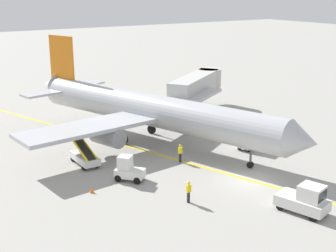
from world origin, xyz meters
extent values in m
plane|color=#9E9B93|center=(0.00, 0.00, 0.00)|extent=(300.00, 300.00, 0.00)
cube|color=yellow|center=(-1.56, 5.00, 0.00)|extent=(25.66, 75.96, 0.01)
cylinder|color=#B2B5BA|center=(-1.56, 13.02, 3.45)|extent=(12.65, 29.50, 3.30)
cone|color=#B2B5BA|center=(3.58, -2.35, 3.45)|extent=(3.83, 3.30, 3.23)
cone|color=#B2B5BA|center=(-6.76, 28.57, 3.85)|extent=(3.86, 3.65, 3.14)
cube|color=#B2B5BA|center=(5.07, 16.81, 3.05)|extent=(13.43, 10.39, 0.36)
cylinder|color=gray|center=(3.83, 15.35, 2.05)|extent=(2.82, 3.64, 1.90)
cube|color=#B2B5BA|center=(-9.14, 12.06, 3.05)|extent=(13.41, 5.84, 0.36)
cylinder|color=gray|center=(-7.26, 11.63, 2.05)|extent=(2.82, 3.64, 1.90)
cube|color=orange|center=(-6.00, 26.29, 7.50)|extent=(1.53, 3.88, 5.20)
cube|color=#B2B5BA|center=(-3.03, 26.86, 3.85)|extent=(5.64, 4.29, 0.24)
cube|color=#B2B5BA|center=(-8.72, 24.96, 3.85)|extent=(5.51, 3.11, 0.24)
cylinder|color=#4C4C51|center=(2.09, 2.11, 1.56)|extent=(0.20, 0.20, 3.12)
cylinder|color=black|center=(2.09, 2.11, 0.28)|extent=(0.51, 0.64, 0.56)
cylinder|color=#4C4C51|center=(-0.10, 15.61, 1.56)|extent=(0.20, 0.20, 3.12)
cylinder|color=black|center=(-0.10, 15.61, 0.48)|extent=(0.64, 1.02, 0.96)
cylinder|color=#4C4C51|center=(-4.28, 14.21, 1.56)|extent=(0.20, 0.20, 3.12)
cylinder|color=black|center=(-4.28, 14.21, 0.48)|extent=(0.64, 1.02, 0.96)
cube|color=black|center=(2.95, -0.45, 3.80)|extent=(2.98, 1.84, 0.60)
cube|color=beige|center=(9.00, 20.10, 3.60)|extent=(11.41, 8.85, 2.50)
cylinder|color=beige|center=(13.73, 23.28, 3.60)|extent=(3.20, 3.20, 2.50)
cylinder|color=#59595B|center=(7.50, 19.10, 1.18)|extent=(0.56, 0.56, 2.35)
cube|color=#333338|center=(7.50, 19.10, 0.25)|extent=(1.80, 1.40, 0.50)
cube|color=silver|center=(-0.61, -6.26, 0.70)|extent=(2.81, 3.98, 0.80)
cube|color=silver|center=(-0.44, -6.86, 1.65)|extent=(1.90, 1.97, 1.10)
cube|color=black|center=(-0.23, -7.61, 1.65)|extent=(1.39, 0.46, 0.77)
cylinder|color=black|center=(0.51, -7.25, 0.30)|extent=(0.38, 0.64, 0.60)
cylinder|color=black|center=(-1.05, -7.69, 0.30)|extent=(0.38, 0.64, 0.60)
cylinder|color=black|center=(-0.18, -4.82, 0.30)|extent=(0.38, 0.64, 0.60)
cylinder|color=black|center=(-1.73, -5.26, 0.30)|extent=(0.38, 0.64, 0.60)
cube|color=silver|center=(5.45, 6.01, 0.65)|extent=(2.71, 2.10, 0.70)
cube|color=silver|center=(5.06, 5.85, 1.55)|extent=(1.39, 1.37, 1.10)
cube|color=black|center=(4.58, 5.66, 1.55)|extent=(0.44, 0.93, 0.77)
cylinder|color=black|center=(4.87, 5.19, 0.30)|extent=(0.64, 0.43, 0.60)
cylinder|color=black|center=(4.46, 6.21, 0.30)|extent=(0.64, 0.43, 0.60)
cylinder|color=black|center=(6.43, 5.81, 0.30)|extent=(0.64, 0.43, 0.60)
cylinder|color=black|center=(6.02, 6.84, 0.30)|extent=(0.64, 0.43, 0.60)
cube|color=silver|center=(-8.28, 5.41, 0.65)|extent=(2.55, 2.67, 0.70)
cube|color=silver|center=(-8.55, 5.73, 1.55)|extent=(1.49, 1.50, 1.10)
cube|color=black|center=(-8.89, 6.12, 1.55)|extent=(0.79, 0.70, 0.77)
cylinder|color=black|center=(-9.24, 5.69, 0.30)|extent=(0.56, 0.60, 0.60)
cylinder|color=black|center=(-8.41, 6.41, 0.30)|extent=(0.56, 0.60, 0.60)
cylinder|color=black|center=(-8.15, 4.42, 0.30)|extent=(0.56, 0.60, 0.60)
cylinder|color=black|center=(-7.31, 5.14, 0.30)|extent=(0.56, 0.60, 0.60)
cube|color=silver|center=(-9.99, 10.93, 0.60)|extent=(1.53, 3.81, 0.60)
cylinder|color=black|center=(-10.64, 12.26, 0.30)|extent=(0.22, 0.60, 0.60)
cylinder|color=black|center=(-9.36, 12.27, 0.30)|extent=(0.22, 0.60, 0.60)
cylinder|color=black|center=(-10.62, 9.60, 0.30)|extent=(0.22, 0.60, 0.60)
cylinder|color=black|center=(-9.34, 9.61, 0.30)|extent=(0.22, 0.60, 0.60)
cube|color=black|center=(-9.99, 11.53, 1.55)|extent=(0.94, 5.00, 1.76)
cube|color=yellow|center=(-10.44, 11.53, 1.67)|extent=(0.12, 5.02, 1.84)
cube|color=yellow|center=(-9.54, 11.54, 1.67)|extent=(0.12, 5.02, 1.84)
cube|color=silver|center=(6.02, 10.79, 0.60)|extent=(1.89, 3.94, 0.60)
cylinder|color=black|center=(6.51, 9.40, 0.30)|extent=(0.28, 0.62, 0.60)
cylinder|color=black|center=(5.24, 9.53, 0.30)|extent=(0.28, 0.62, 0.60)
cylinder|color=black|center=(6.79, 12.04, 0.30)|extent=(0.28, 0.62, 0.60)
cylinder|color=black|center=(5.52, 12.18, 0.30)|extent=(0.28, 0.62, 0.60)
cube|color=black|center=(5.95, 10.19, 1.55)|extent=(1.42, 5.06, 1.76)
cube|color=yellow|center=(6.40, 10.14, 1.67)|extent=(0.61, 5.00, 1.84)
cube|color=yellow|center=(5.50, 10.24, 1.67)|extent=(0.61, 5.00, 1.84)
cylinder|color=#26262D|center=(-2.36, 6.69, 0.42)|extent=(0.24, 0.24, 0.85)
cube|color=yellow|center=(-2.36, 6.69, 1.13)|extent=(0.36, 0.22, 0.56)
sphere|color=beige|center=(-2.36, 6.69, 1.52)|extent=(0.20, 0.20, 0.20)
sphere|color=yellow|center=(-2.36, 6.69, 1.58)|extent=(0.24, 0.24, 0.24)
cylinder|color=#26262D|center=(-6.59, -0.64, 0.42)|extent=(0.24, 0.24, 0.85)
cube|color=yellow|center=(-6.59, -0.64, 1.13)|extent=(0.36, 0.22, 0.56)
sphere|color=tan|center=(-6.59, -0.64, 1.52)|extent=(0.20, 0.20, 0.20)
sphere|color=yellow|center=(-6.59, -0.64, 1.58)|extent=(0.24, 0.24, 0.24)
cone|color=orange|center=(-11.98, 4.87, 0.22)|extent=(0.36, 0.36, 0.44)
camera|label=1|loc=(-25.08, -26.55, 15.46)|focal=49.78mm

